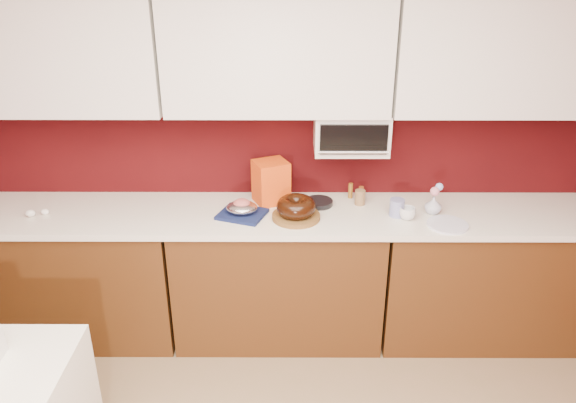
% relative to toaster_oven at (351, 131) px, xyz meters
% --- Properties ---
extents(wall_back, '(4.00, 0.02, 2.50)m').
position_rel_toaster_oven_xyz_m(wall_back, '(-0.45, 0.15, -0.12)').
color(wall_back, '#3C0809').
rests_on(wall_back, floor).
extents(base_cabinet_left, '(1.31, 0.58, 0.86)m').
position_rel_toaster_oven_xyz_m(base_cabinet_left, '(-1.78, -0.17, -0.95)').
color(base_cabinet_left, '#4B290F').
rests_on(base_cabinet_left, floor).
extents(base_cabinet_center, '(1.31, 0.58, 0.86)m').
position_rel_toaster_oven_xyz_m(base_cabinet_center, '(-0.45, -0.17, -0.95)').
color(base_cabinet_center, '#4B290F').
rests_on(base_cabinet_center, floor).
extents(base_cabinet_right, '(1.31, 0.58, 0.86)m').
position_rel_toaster_oven_xyz_m(base_cabinet_right, '(0.88, -0.17, -0.95)').
color(base_cabinet_right, '#4B290F').
rests_on(base_cabinet_right, floor).
extents(countertop, '(4.00, 0.62, 0.04)m').
position_rel_toaster_oven_xyz_m(countertop, '(-0.45, -0.17, -0.49)').
color(countertop, white).
rests_on(countertop, base_cabinet_center).
extents(upper_cabinet_left, '(1.31, 0.33, 0.70)m').
position_rel_toaster_oven_xyz_m(upper_cabinet_left, '(-1.78, -0.02, 0.48)').
color(upper_cabinet_left, white).
rests_on(upper_cabinet_left, wall_back).
extents(upper_cabinet_center, '(1.31, 0.33, 0.70)m').
position_rel_toaster_oven_xyz_m(upper_cabinet_center, '(-0.45, -0.02, 0.48)').
color(upper_cabinet_center, white).
rests_on(upper_cabinet_center, wall_back).
extents(upper_cabinet_right, '(1.31, 0.33, 0.70)m').
position_rel_toaster_oven_xyz_m(upper_cabinet_right, '(0.88, -0.02, 0.48)').
color(upper_cabinet_right, white).
rests_on(upper_cabinet_right, wall_back).
extents(toaster_oven, '(0.45, 0.30, 0.25)m').
position_rel_toaster_oven_xyz_m(toaster_oven, '(0.00, 0.00, 0.00)').
color(toaster_oven, white).
rests_on(toaster_oven, upper_cabinet_center).
extents(toaster_oven_door, '(0.40, 0.02, 0.18)m').
position_rel_toaster_oven_xyz_m(toaster_oven_door, '(0.00, -0.16, 0.00)').
color(toaster_oven_door, black).
rests_on(toaster_oven_door, toaster_oven).
extents(toaster_oven_handle, '(0.42, 0.02, 0.02)m').
position_rel_toaster_oven_xyz_m(toaster_oven_handle, '(0.00, -0.18, -0.07)').
color(toaster_oven_handle, silver).
rests_on(toaster_oven_handle, toaster_oven).
extents(cake_base, '(0.39, 0.39, 0.03)m').
position_rel_toaster_oven_xyz_m(cake_base, '(-0.34, -0.25, -0.46)').
color(cake_base, brown).
rests_on(cake_base, countertop).
extents(bundt_cake, '(0.31, 0.31, 0.10)m').
position_rel_toaster_oven_xyz_m(bundt_cake, '(-0.34, -0.25, -0.40)').
color(bundt_cake, black).
rests_on(bundt_cake, cake_base).
extents(navy_towel, '(0.33, 0.31, 0.02)m').
position_rel_toaster_oven_xyz_m(navy_towel, '(-0.67, -0.21, -0.46)').
color(navy_towel, '#121C46').
rests_on(navy_towel, countertop).
extents(foil_ham_nest, '(0.24, 0.22, 0.07)m').
position_rel_toaster_oven_xyz_m(foil_ham_nest, '(-0.67, -0.21, -0.42)').
color(foil_ham_nest, silver).
rests_on(foil_ham_nest, navy_towel).
extents(roasted_ham, '(0.12, 0.10, 0.07)m').
position_rel_toaster_oven_xyz_m(roasted_ham, '(-0.67, -0.21, -0.40)').
color(roasted_ham, '#C15D58').
rests_on(roasted_ham, foil_ham_nest).
extents(pandoro_box, '(0.26, 0.25, 0.28)m').
position_rel_toaster_oven_xyz_m(pandoro_box, '(-0.50, -0.00, -0.34)').
color(pandoro_box, red).
rests_on(pandoro_box, countertop).
extents(dark_pan, '(0.20, 0.20, 0.03)m').
position_rel_toaster_oven_xyz_m(dark_pan, '(-0.19, -0.05, -0.46)').
color(dark_pan, black).
rests_on(dark_pan, countertop).
extents(coffee_mug, '(0.09, 0.09, 0.09)m').
position_rel_toaster_oven_xyz_m(coffee_mug, '(0.34, -0.26, -0.43)').
color(coffee_mug, silver).
rests_on(coffee_mug, countertop).
extents(blue_jar, '(0.12, 0.12, 0.11)m').
position_rel_toaster_oven_xyz_m(blue_jar, '(0.28, -0.21, -0.42)').
color(blue_jar, navy).
rests_on(blue_jar, countertop).
extents(flower_vase, '(0.10, 0.10, 0.13)m').
position_rel_toaster_oven_xyz_m(flower_vase, '(0.51, -0.17, -0.41)').
color(flower_vase, '#B1B6C9').
rests_on(flower_vase, countertop).
extents(flower_pink, '(0.06, 0.06, 0.06)m').
position_rel_toaster_oven_xyz_m(flower_pink, '(0.51, -0.17, -0.33)').
color(flower_pink, pink).
rests_on(flower_pink, flower_vase).
extents(flower_blue, '(0.05, 0.05, 0.05)m').
position_rel_toaster_oven_xyz_m(flower_blue, '(0.54, -0.15, -0.30)').
color(flower_blue, '#95AEEF').
rests_on(flower_blue, flower_vase).
extents(china_plate, '(0.28, 0.28, 0.01)m').
position_rel_toaster_oven_xyz_m(china_plate, '(0.56, -0.34, -0.47)').
color(china_plate, white).
rests_on(china_plate, countertop).
extents(amber_bottle, '(0.03, 0.03, 0.10)m').
position_rel_toaster_oven_xyz_m(amber_bottle, '(0.09, 0.01, -0.43)').
color(amber_bottle, brown).
rests_on(amber_bottle, countertop).
extents(paper_cup, '(0.08, 0.08, 0.10)m').
position_rel_toaster_oven_xyz_m(paper_cup, '(0.07, -0.05, -0.43)').
color(paper_cup, brown).
rests_on(paper_cup, countertop).
extents(egg_left, '(0.06, 0.05, 0.04)m').
position_rel_toaster_oven_xyz_m(egg_left, '(-1.89, -0.20, -0.46)').
color(egg_left, white).
rests_on(egg_left, countertop).
extents(egg_right, '(0.06, 0.05, 0.05)m').
position_rel_toaster_oven_xyz_m(egg_right, '(-1.97, -0.23, -0.45)').
color(egg_right, silver).
rests_on(egg_right, countertop).
extents(amber_bottle_tall, '(0.04, 0.04, 0.10)m').
position_rel_toaster_oven_xyz_m(amber_bottle_tall, '(0.02, 0.06, -0.42)').
color(amber_bottle_tall, brown).
rests_on(amber_bottle_tall, countertop).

